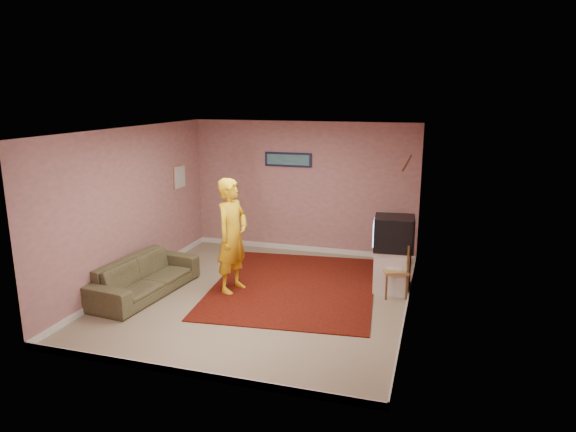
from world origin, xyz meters
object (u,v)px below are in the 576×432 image
(tv_cabinet, at_px, (392,270))
(person, at_px, (232,236))
(chair_b, at_px, (395,264))
(chair_a, at_px, (387,234))
(sofa, at_px, (145,277))
(crt_tv, at_px, (394,233))

(tv_cabinet, distance_m, person, 2.63)
(chair_b, relative_size, person, 0.27)
(person, bearing_deg, chair_a, -34.08)
(sofa, distance_m, person, 1.53)
(chair_a, relative_size, chair_b, 1.03)
(chair_b, height_order, sofa, chair_b)
(chair_a, relative_size, person, 0.27)
(tv_cabinet, height_order, crt_tv, crt_tv)
(tv_cabinet, distance_m, chair_a, 1.44)
(chair_b, bearing_deg, chair_a, 171.91)
(tv_cabinet, distance_m, crt_tv, 0.62)
(person, bearing_deg, chair_b, -65.79)
(crt_tv, bearing_deg, sofa, -165.84)
(tv_cabinet, xyz_separation_m, person, (-2.46, -0.71, 0.57))
(crt_tv, bearing_deg, chair_a, 95.28)
(tv_cabinet, bearing_deg, chair_a, 99.93)
(sofa, bearing_deg, chair_a, -46.89)
(tv_cabinet, height_order, person, person)
(chair_a, height_order, person, person)
(person, bearing_deg, tv_cabinet, -61.54)
(crt_tv, relative_size, chair_b, 1.36)
(chair_b, bearing_deg, sofa, -92.87)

